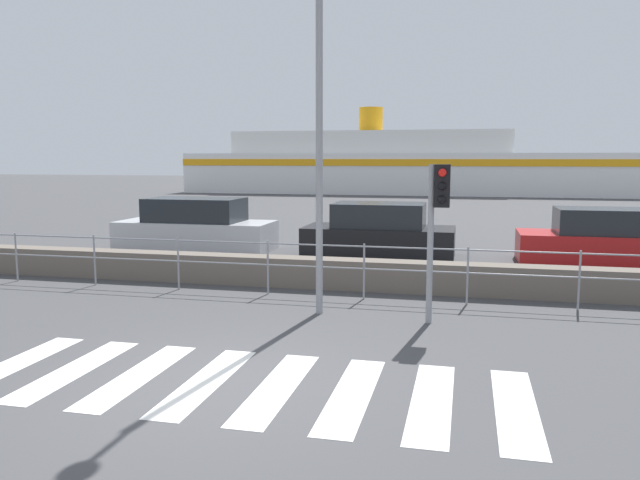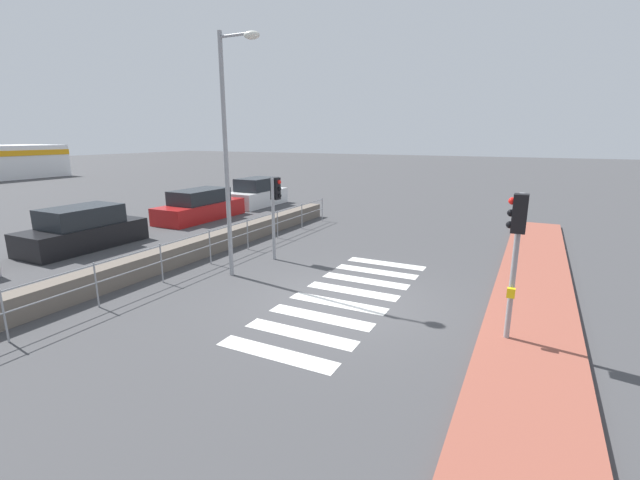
{
  "view_description": "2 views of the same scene",
  "coord_description": "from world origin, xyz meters",
  "px_view_note": "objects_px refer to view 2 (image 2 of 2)",
  "views": [
    {
      "loc": [
        2.82,
        -6.75,
        2.69
      ],
      "look_at": [
        0.76,
        2.0,
        1.5
      ],
      "focal_mm": 35.0,
      "sensor_mm": 36.0,
      "label": 1
    },
    {
      "loc": [
        -8.81,
        -3.88,
        3.84
      ],
      "look_at": [
        0.86,
        1.0,
        1.2
      ],
      "focal_mm": 24.0,
      "sensor_mm": 36.0,
      "label": 2
    }
  ],
  "objects_px": {
    "parked_car_black": "(83,230)",
    "parked_car_white": "(257,194)",
    "streetlamp": "(231,132)",
    "parked_car_red": "(200,207)",
    "traffic_light_near": "(516,238)",
    "traffic_light_far": "(275,200)"
  },
  "relations": [
    {
      "from": "traffic_light_far",
      "to": "parked_car_black",
      "type": "xyz_separation_m",
      "value": [
        -1.87,
        6.81,
        -1.28
      ]
    },
    {
      "from": "streetlamp",
      "to": "parked_car_white",
      "type": "bearing_deg",
      "value": 32.48
    },
    {
      "from": "streetlamp",
      "to": "parked_car_red",
      "type": "height_order",
      "value": "streetlamp"
    },
    {
      "from": "streetlamp",
      "to": "parked_car_white",
      "type": "height_order",
      "value": "streetlamp"
    },
    {
      "from": "streetlamp",
      "to": "parked_car_red",
      "type": "relative_size",
      "value": 1.39
    },
    {
      "from": "traffic_light_near",
      "to": "streetlamp",
      "type": "height_order",
      "value": "streetlamp"
    },
    {
      "from": "traffic_light_far",
      "to": "parked_car_white",
      "type": "xyz_separation_m",
      "value": [
        8.69,
        6.81,
        -1.24
      ]
    },
    {
      "from": "traffic_light_near",
      "to": "parked_car_white",
      "type": "relative_size",
      "value": 0.74
    },
    {
      "from": "parked_car_black",
      "to": "parked_car_white",
      "type": "height_order",
      "value": "parked_car_white"
    },
    {
      "from": "parked_car_black",
      "to": "parked_car_white",
      "type": "distance_m",
      "value": 10.57
    },
    {
      "from": "parked_car_black",
      "to": "parked_car_red",
      "type": "bearing_deg",
      "value": 0.0
    },
    {
      "from": "streetlamp",
      "to": "parked_car_black",
      "type": "distance_m",
      "value": 7.58
    },
    {
      "from": "parked_car_white",
      "to": "parked_car_black",
      "type": "bearing_deg",
      "value": 180.0
    },
    {
      "from": "traffic_light_far",
      "to": "traffic_light_near",
      "type": "bearing_deg",
      "value": -113.46
    },
    {
      "from": "traffic_light_near",
      "to": "streetlamp",
      "type": "relative_size",
      "value": 0.45
    },
    {
      "from": "traffic_light_near",
      "to": "parked_car_black",
      "type": "distance_m",
      "value": 13.95
    },
    {
      "from": "traffic_light_far",
      "to": "parked_car_white",
      "type": "bearing_deg",
      "value": 38.07
    },
    {
      "from": "parked_car_red",
      "to": "streetlamp",
      "type": "bearing_deg",
      "value": -131.71
    },
    {
      "from": "streetlamp",
      "to": "parked_car_red",
      "type": "distance_m",
      "value": 9.71
    },
    {
      "from": "parked_car_black",
      "to": "parked_car_red",
      "type": "height_order",
      "value": "parked_car_black"
    },
    {
      "from": "streetlamp",
      "to": "parked_car_red",
      "type": "xyz_separation_m",
      "value": [
        6.07,
        6.81,
        -3.34
      ]
    },
    {
      "from": "traffic_light_near",
      "to": "traffic_light_far",
      "type": "relative_size",
      "value": 1.11
    }
  ]
}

